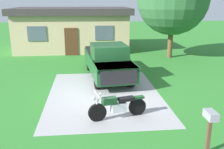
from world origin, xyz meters
TOP-DOWN VIEW (x-y plane):
  - ground_plane at (0.00, 0.00)m, footprint 80.00×80.00m
  - driveway_pad at (0.00, 0.00)m, footprint 5.03×7.10m
  - motorcycle at (0.30, -2.48)m, footprint 2.18×0.86m
  - pickup_truck at (0.38, 2.77)m, footprint 2.54×5.79m
  - mailbox at (2.57, -4.92)m, footprint 0.26×0.48m
  - neighbor_house at (-1.90, 11.33)m, footprint 9.60×5.60m

SIDE VIEW (x-z plane):
  - ground_plane at x=0.00m, z-range 0.00..0.00m
  - driveway_pad at x=0.00m, z-range 0.00..0.01m
  - motorcycle at x=0.30m, z-range -0.07..1.02m
  - pickup_truck at x=0.38m, z-range 0.00..1.90m
  - mailbox at x=2.57m, z-range 0.35..1.61m
  - neighbor_house at x=-1.90m, z-range 0.04..3.54m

